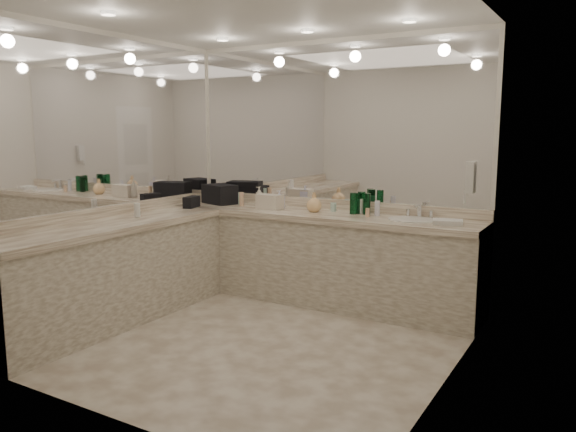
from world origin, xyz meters
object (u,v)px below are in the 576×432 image
Objects in this scene: sink at (412,221)px; soap_bottle_a at (259,197)px; wall_phone at (471,177)px; soap_bottle_b at (279,200)px; black_toiletry_bag at (220,194)px; cream_cosmetic_case at (270,202)px; soap_bottle_c at (314,202)px; hand_towel at (448,222)px.

soap_bottle_a is (-1.64, -0.02, 0.12)m from sink.
wall_phone is 2.11m from soap_bottle_b.
cream_cosmetic_case is at bearing -6.75° from black_toiletry_bag.
black_toiletry_bag is at bearing 178.81° from sink.
sink is 1.01m from soap_bottle_c.
black_toiletry_bag reaches higher than cream_cosmetic_case.
hand_towel is (1.83, -0.03, -0.05)m from cream_cosmetic_case.
soap_bottle_c reaches higher than hand_towel.
soap_bottle_a is (-0.14, 0.02, 0.04)m from cream_cosmetic_case.
hand_towel is 1.75m from soap_bottle_b.
hand_towel is at bearing -3.17° from soap_bottle_c.
wall_phone is 2.18m from cream_cosmetic_case.
wall_phone is 0.67m from hand_towel.
soap_bottle_b is at bearing 179.46° from sink.
wall_phone is (0.61, -0.50, 0.46)m from sink.
soap_bottle_c is at bearing -1.91° from black_toiletry_bag.
sink is 1.98× the size of soap_bottle_a.
hand_towel reaches higher than sink.
soap_bottle_c is at bearing 7.71° from cream_cosmetic_case.
soap_bottle_a is at bearing -6.34° from black_toiletry_bag.
cream_cosmetic_case is 1.32× the size of soap_bottle_c.
cream_cosmetic_case is 1.83m from hand_towel.
black_toiletry_bag is (-2.20, 0.05, 0.11)m from sink.
soap_bottle_a is (0.56, -0.06, 0.00)m from black_toiletry_bag.
soap_bottle_c is (0.49, 0.04, 0.02)m from cream_cosmetic_case.
soap_bottle_c is at bearing -1.09° from soap_bottle_b.
sink is at bearing -1.19° from black_toiletry_bag.
cream_cosmetic_case is 1.15× the size of soap_bottle_a.
soap_bottle_a is at bearing 174.30° from cream_cosmetic_case.
soap_bottle_c is (0.41, -0.01, -0.00)m from soap_bottle_b.
sink is 1.50m from cream_cosmetic_case.
cream_cosmetic_case is (-2.10, 0.46, -0.38)m from wall_phone.
soap_bottle_a is at bearing 167.84° from wall_phone.
soap_bottle_c is at bearing 176.83° from hand_towel.
cream_cosmetic_case is 0.15m from soap_bottle_a.
sink is 1.16× the size of black_toiletry_bag.
soap_bottle_a reaches higher than soap_bottle_b.
soap_bottle_c is at bearing 162.55° from wall_phone.
sink is at bearing 0.58° from soap_bottle_a.
soap_bottle_c is (0.63, 0.02, -0.01)m from soap_bottle_a.
soap_bottle_a is at bearing -179.42° from sink.
cream_cosmetic_case is 1.31× the size of soap_bottle_b.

